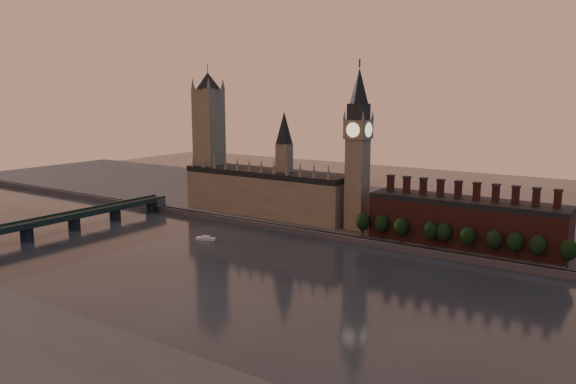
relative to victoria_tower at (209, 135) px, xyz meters
The scene contains 18 objects.
ground 176.40m from the victoria_tower, 43.78° to the right, with size 900.00×900.00×0.00m, color black.
north_bank 147.08m from the victoria_tower, 27.72° to the left, with size 900.00×182.00×4.00m.
palace_of_westminster 67.03m from the victoria_tower, ahead, with size 130.00×30.30×74.00m.
victoria_tower is the anchor object (origin of this frame).
big_ben 130.12m from the victoria_tower, ahead, with size 15.00×15.00×107.00m.
chimney_block 204.27m from the victoria_tower, ahead, with size 110.00×25.00×37.00m.
embankment_tree_0 151.22m from the victoria_tower, ahead, with size 8.60×8.60×14.88m.
embankment_tree_1 162.30m from the victoria_tower, ahead, with size 8.60×8.60×14.88m.
embankment_tree_2 174.92m from the victoria_tower, ahead, with size 8.60×8.60×14.88m.
embankment_tree_3 191.76m from the victoria_tower, ahead, with size 8.60×8.60×14.88m.
embankment_tree_4 198.78m from the victoria_tower, ahead, with size 8.60×8.60×14.88m.
embankment_tree_5 212.14m from the victoria_tower, ahead, with size 8.60×8.60×14.88m.
embankment_tree_6 225.49m from the victoria_tower, ahead, with size 8.60×8.60×14.88m.
embankment_tree_7 235.75m from the victoria_tower, ahead, with size 8.60×8.60×14.88m.
embankment_tree_8 246.64m from the victoria_tower, ahead, with size 8.60×8.60×14.88m.
embankment_tree_9 260.91m from the victoria_tower, ahead, with size 8.60×8.60×14.88m.
westminster_bridge 133.21m from the victoria_tower, 106.56° to the right, with size 14.00×200.00×11.55m.
river_boat 107.95m from the victoria_tower, 50.04° to the right, with size 12.96×7.16×2.49m.
Camera 1 is at (172.24, -206.84, 89.91)m, focal length 35.00 mm.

